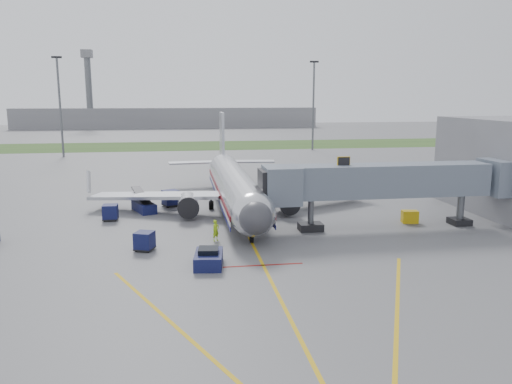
{
  "coord_description": "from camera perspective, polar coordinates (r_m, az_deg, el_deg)",
  "views": [
    {
      "loc": [
        -5.86,
        -38.82,
        12.27
      ],
      "look_at": [
        1.33,
        8.2,
        3.2
      ],
      "focal_mm": 35.0,
      "sensor_mm": 36.0,
      "label": 1
    }
  ],
  "objects": [
    {
      "name": "ground_power_cart",
      "position": [
        51.74,
        17.17,
        -2.72
      ],
      "size": [
        1.69,
        1.27,
        1.23
      ],
      "color": "#C69E0B",
      "rests_on": "ground"
    },
    {
      "name": "baggage_cart_a",
      "position": [
        41.65,
        -12.63,
        -5.48
      ],
      "size": [
        1.84,
        1.84,
        1.54
      ],
      "color": "#0D0E3B",
      "rests_on": "ground"
    },
    {
      "name": "grass_strip",
      "position": [
        129.54,
        -6.09,
        5.3
      ],
      "size": [
        300.0,
        25.0,
        0.01
      ],
      "primitive_type": "cube",
      "color": "#2D4C1E",
      "rests_on": "ground"
    },
    {
      "name": "light_mast_right",
      "position": [
        117.94,
        6.57,
        10.0
      ],
      "size": [
        2.0,
        0.44,
        20.4
      ],
      "color": "#595B60",
      "rests_on": "ground"
    },
    {
      "name": "pushback_tug",
      "position": [
        37.25,
        -5.44,
        -7.56
      ],
      "size": [
        2.38,
        3.49,
        1.37
      ],
      "color": "#0D0E3B",
      "rests_on": "ground"
    },
    {
      "name": "baggage_cart_b",
      "position": [
        52.49,
        -16.31,
        -2.25
      ],
      "size": [
        1.5,
        1.5,
        1.6
      ],
      "color": "#0D0E3B",
      "rests_on": "ground"
    },
    {
      "name": "light_mast_left",
      "position": [
        111.48,
        -21.5,
        9.29
      ],
      "size": [
        2.0,
        0.44,
        20.4
      ],
      "color": "#595B60",
      "rests_on": "ground"
    },
    {
      "name": "belt_loader",
      "position": [
        55.71,
        -12.7,
        -1.57
      ],
      "size": [
        3.05,
        5.05,
        2.4
      ],
      "color": "#0D0E3B",
      "rests_on": "ground"
    },
    {
      "name": "apron_markings",
      "position": [
        34.24,
        1.77,
        -10.21
      ],
      "size": [
        21.52,
        50.0,
        0.01
      ],
      "color": "gold",
      "rests_on": "ground"
    },
    {
      "name": "control_tower",
      "position": [
        206.72,
        -18.59,
        11.65
      ],
      "size": [
        4.0,
        4.0,
        30.0
      ],
      "color": "#595B60",
      "rests_on": "ground"
    },
    {
      "name": "distant_terminal",
      "position": [
        209.02,
        -9.93,
        8.37
      ],
      "size": [
        120.0,
        14.0,
        8.0
      ],
      "primitive_type": "cube",
      "color": "slate",
      "rests_on": "ground"
    },
    {
      "name": "ground",
      "position": [
        41.13,
        -0.11,
        -6.56
      ],
      "size": [
        400.0,
        400.0,
        0.0
      ],
      "primitive_type": "plane",
      "color": "#565659",
      "rests_on": "ground"
    },
    {
      "name": "airliner",
      "position": [
        55.23,
        -2.47,
        0.75
      ],
      "size": [
        32.1,
        35.67,
        10.25
      ],
      "color": "silver",
      "rests_on": "ground"
    },
    {
      "name": "baggage_cart_c",
      "position": [
        57.65,
        -9.71,
        -0.7
      ],
      "size": [
        2.25,
        2.25,
        1.84
      ],
      "color": "#0D0E3B",
      "rests_on": "ground"
    },
    {
      "name": "jet_bridge",
      "position": [
        48.29,
        14.25,
        1.16
      ],
      "size": [
        25.3,
        4.0,
        6.9
      ],
      "color": "slate",
      "rests_on": "ground"
    },
    {
      "name": "ramp_worker",
      "position": [
        43.35,
        -4.62,
        -4.41
      ],
      "size": [
        0.81,
        0.76,
        1.86
      ],
      "primitive_type": "imported",
      "rotation": [
        0.0,
        0.0,
        0.65
      ],
      "color": "#95CA17",
      "rests_on": "ground"
    }
  ]
}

